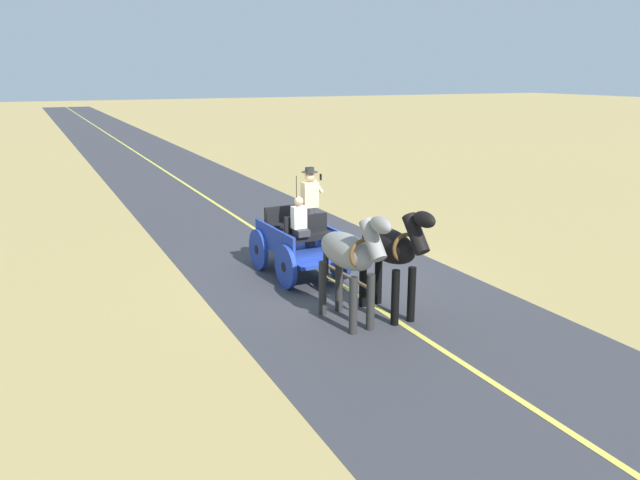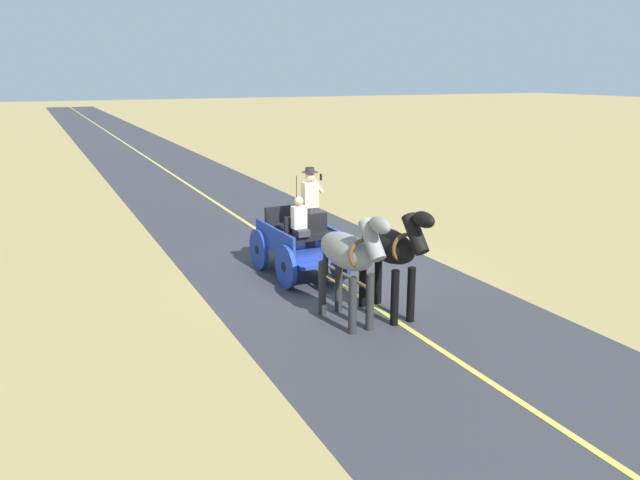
% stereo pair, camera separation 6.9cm
% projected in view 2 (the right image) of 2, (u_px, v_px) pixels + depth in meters
% --- Properties ---
extents(ground_plane, '(200.00, 200.00, 0.00)m').
position_uv_depth(ground_plane, '(328.00, 276.00, 14.43)').
color(ground_plane, tan).
extents(road_surface, '(5.91, 160.00, 0.01)m').
position_uv_depth(road_surface, '(328.00, 276.00, 14.43)').
color(road_surface, '#38383D').
rests_on(road_surface, ground).
extents(road_centre_stripe, '(0.12, 160.00, 0.00)m').
position_uv_depth(road_centre_stripe, '(328.00, 276.00, 14.43)').
color(road_centre_stripe, '#DBCC4C').
rests_on(road_centre_stripe, road_surface).
extents(horse_drawn_carriage, '(1.50, 4.51, 2.50)m').
position_uv_depth(horse_drawn_carriage, '(299.00, 241.00, 14.32)').
color(horse_drawn_carriage, '#1E3899').
rests_on(horse_drawn_carriage, ground).
extents(horse_near_side, '(0.66, 2.13, 2.21)m').
position_uv_depth(horse_near_side, '(391.00, 249.00, 11.78)').
color(horse_near_side, black).
rests_on(horse_near_side, ground).
extents(horse_off_side, '(0.67, 2.14, 2.21)m').
position_uv_depth(horse_off_side, '(349.00, 255.00, 11.38)').
color(horse_off_side, gray).
rests_on(horse_off_side, ground).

